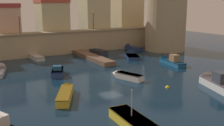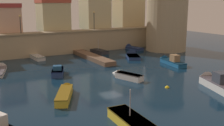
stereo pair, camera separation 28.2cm
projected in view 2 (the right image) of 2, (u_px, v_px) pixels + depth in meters
ground_plane at (111, 76)px, 34.07m from camera, size 98.90×98.90×0.00m
quay_wall at (62, 42)px, 48.74m from camera, size 41.07×2.83×3.99m
old_town_backdrop at (62, 12)px, 51.47m from camera, size 38.25×5.86×8.26m
fortress_tower at (167, 21)px, 51.36m from camera, size 8.14×8.14×11.02m
pier_dock at (93, 57)px, 44.08m from camera, size 1.92×12.05×0.70m
quay_lamp_0 at (20, 21)px, 44.51m from camera, size 0.32×0.32×2.99m
quay_lamp_1 at (94, 17)px, 50.87m from camera, size 0.32×0.32×3.36m
moored_boat_1 at (131, 48)px, 53.53m from camera, size 2.25×4.66×1.47m
moored_boat_2 at (96, 51)px, 50.16m from camera, size 2.13×5.41×3.02m
moored_boat_3 at (170, 61)px, 40.77m from camera, size 2.28×6.31×1.94m
moored_boat_4 at (0, 69)px, 36.28m from camera, size 2.95×6.74×2.41m
moored_boat_5 at (58, 71)px, 34.76m from camera, size 2.80×4.38×1.57m
moored_boat_6 at (35, 56)px, 44.79m from camera, size 1.71×5.40×1.25m
moored_boat_8 at (216, 82)px, 29.22m from camera, size 3.84×7.13×2.37m
moored_boat_9 at (132, 56)px, 45.66m from camera, size 3.52×4.81×1.80m
moored_boat_10 at (125, 76)px, 32.64m from camera, size 2.47×4.57×1.05m
moored_boat_11 at (65, 92)px, 26.44m from camera, size 3.73×5.92×1.09m
mooring_buoy_0 at (167, 88)px, 29.20m from camera, size 0.47×0.47×0.47m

